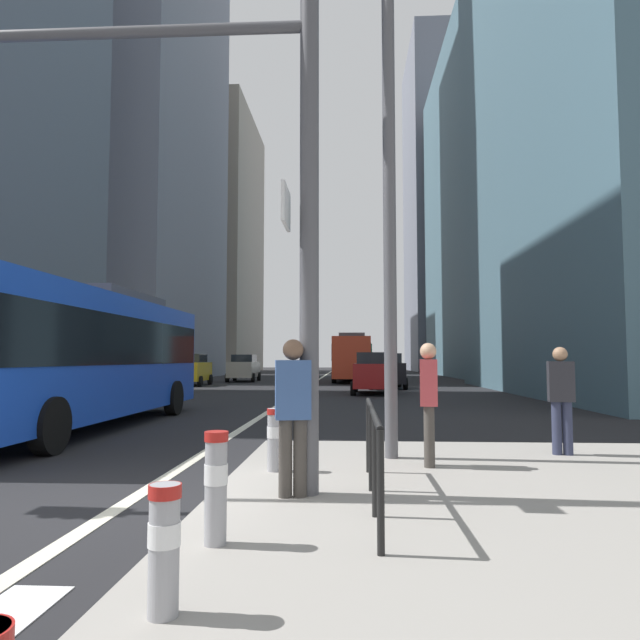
# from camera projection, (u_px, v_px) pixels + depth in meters

# --- Properties ---
(ground_plane) EXTENTS (160.00, 160.00, 0.00)m
(ground_plane) POSITION_uv_depth(u_px,v_px,m) (296.00, 394.00, 26.46)
(ground_plane) COLOR black
(lane_centre_line) EXTENTS (0.20, 80.00, 0.01)m
(lane_centre_line) POSITION_uv_depth(u_px,v_px,m) (311.00, 384.00, 36.42)
(lane_centre_line) COLOR beige
(lane_centre_line) RESTS_ON ground
(office_tower_left_mid) EXTENTS (11.86, 20.88, 54.72)m
(office_tower_left_mid) POSITION_uv_depth(u_px,v_px,m) (135.00, 60.00, 49.06)
(office_tower_left_mid) COLOR slate
(office_tower_left_mid) RESTS_ON ground
(office_tower_left_far) EXTENTS (12.11, 18.91, 32.58)m
(office_tower_left_far) POSITION_uv_depth(u_px,v_px,m) (206.00, 244.00, 72.82)
(office_tower_left_far) COLOR gray
(office_tower_left_far) RESTS_ON ground
(office_tower_right_mid) EXTENTS (11.26, 23.99, 31.55)m
(office_tower_right_mid) POSITION_uv_depth(u_px,v_px,m) (499.00, 213.00, 55.34)
(office_tower_right_mid) COLOR slate
(office_tower_right_mid) RESTS_ON ground
(office_tower_right_far) EXTENTS (12.50, 17.95, 45.15)m
(office_tower_right_far) POSITION_uv_depth(u_px,v_px,m) (454.00, 209.00, 79.49)
(office_tower_right_far) COLOR slate
(office_tower_right_far) RESTS_ON ground
(city_bus_blue_oncoming) EXTENTS (2.73, 10.84, 3.40)m
(city_bus_blue_oncoming) POSITION_uv_depth(u_px,v_px,m) (80.00, 351.00, 13.42)
(city_bus_blue_oncoming) COLOR blue
(city_bus_blue_oncoming) RESTS_ON ground
(city_bus_red_receding) EXTENTS (2.86, 11.44, 3.40)m
(city_bus_red_receding) POSITION_uv_depth(u_px,v_px,m) (353.00, 356.00, 41.87)
(city_bus_red_receding) COLOR red
(city_bus_red_receding) RESTS_ON ground
(city_bus_red_distant) EXTENTS (2.81, 10.54, 3.40)m
(city_bus_red_distant) POSITION_uv_depth(u_px,v_px,m) (358.00, 357.00, 60.30)
(city_bus_red_distant) COLOR #198456
(city_bus_red_distant) RESTS_ON ground
(car_oncoming_mid) EXTENTS (2.18, 4.25, 1.94)m
(car_oncoming_mid) POSITION_uv_depth(u_px,v_px,m) (191.00, 369.00, 35.00)
(car_oncoming_mid) COLOR gold
(car_oncoming_mid) RESTS_ON ground
(car_receding_near) EXTENTS (2.21, 4.54, 1.94)m
(car_receding_near) POSITION_uv_depth(u_px,v_px,m) (374.00, 373.00, 26.94)
(car_receding_near) COLOR maroon
(car_receding_near) RESTS_ON ground
(car_receding_far) EXTENTS (2.14, 4.14, 1.94)m
(car_receding_far) POSITION_uv_depth(u_px,v_px,m) (386.00, 371.00, 31.55)
(car_receding_far) COLOR black
(car_receding_far) RESTS_ON ground
(car_oncoming_far) EXTENTS (2.14, 4.47, 1.94)m
(car_oncoming_far) POSITION_uv_depth(u_px,v_px,m) (244.00, 368.00, 41.32)
(car_oncoming_far) COLOR #B2A899
(car_oncoming_far) RESTS_ON ground
(traffic_signal_gantry) EXTENTS (6.84, 0.65, 6.00)m
(traffic_signal_gantry) POSITION_uv_depth(u_px,v_px,m) (114.00, 147.00, 6.71)
(traffic_signal_gantry) COLOR #515156
(traffic_signal_gantry) RESTS_ON median_island
(street_lamp_post) EXTENTS (5.50, 0.32, 8.00)m
(street_lamp_post) POSITION_uv_depth(u_px,v_px,m) (389.00, 128.00, 8.98)
(street_lamp_post) COLOR #56565B
(street_lamp_post) RESTS_ON median_island
(bollard_left) EXTENTS (0.20, 0.20, 0.76)m
(bollard_left) POSITION_uv_depth(u_px,v_px,m) (164.00, 542.00, 3.35)
(bollard_left) COLOR #99999E
(bollard_left) RESTS_ON median_island
(bollard_right) EXTENTS (0.20, 0.20, 0.91)m
(bollard_right) POSITION_uv_depth(u_px,v_px,m) (216.00, 481.00, 4.64)
(bollard_right) COLOR #99999E
(bollard_right) RESTS_ON median_island
(bollard_back) EXTENTS (0.20, 0.20, 0.83)m
(bollard_back) POSITION_uv_depth(u_px,v_px,m) (274.00, 436.00, 7.65)
(bollard_back) COLOR #99999E
(bollard_back) RESTS_ON median_island
(pedestrian_railing) EXTENTS (0.06, 3.26, 0.98)m
(pedestrian_railing) POSITION_uv_depth(u_px,v_px,m) (373.00, 436.00, 6.00)
(pedestrian_railing) COLOR black
(pedestrian_railing) RESTS_ON median_island
(pedestrian_waiting) EXTENTS (0.41, 0.30, 1.69)m
(pedestrian_waiting) POSITION_uv_depth(u_px,v_px,m) (561.00, 395.00, 8.97)
(pedestrian_waiting) COLOR #2D334C
(pedestrian_waiting) RESTS_ON median_island
(pedestrian_walking) EXTENTS (0.28, 0.41, 1.72)m
(pedestrian_walking) POSITION_uv_depth(u_px,v_px,m) (429.00, 397.00, 8.02)
(pedestrian_walking) COLOR #423D38
(pedestrian_walking) RESTS_ON median_island
(pedestrian_far) EXTENTS (0.42, 0.31, 1.72)m
(pedestrian_far) POSITION_uv_depth(u_px,v_px,m) (293.00, 409.00, 6.26)
(pedestrian_far) COLOR #423D38
(pedestrian_far) RESTS_ON median_island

